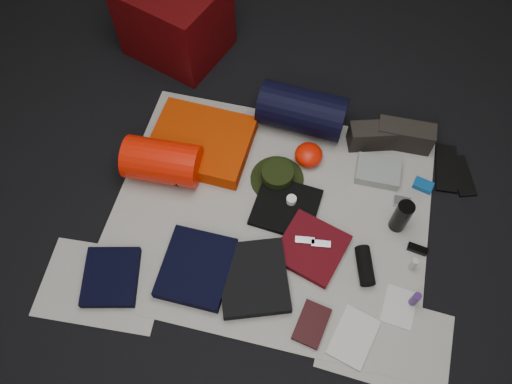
% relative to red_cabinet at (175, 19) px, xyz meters
% --- Properties ---
extents(floor, '(4.50, 4.50, 0.02)m').
position_rel_red_cabinet_xyz_m(floor, '(0.81, -1.02, -0.24)').
color(floor, black).
rests_on(floor, ground).
extents(newspaper_mat, '(1.60, 1.30, 0.01)m').
position_rel_red_cabinet_xyz_m(newspaper_mat, '(0.81, -1.02, -0.23)').
color(newspaper_mat, beige).
rests_on(newspaper_mat, floor).
extents(newspaper_sheet_front_left, '(0.61, 0.44, 0.00)m').
position_rel_red_cabinet_xyz_m(newspaper_sheet_front_left, '(0.11, -1.57, -0.23)').
color(newspaper_sheet_front_left, beige).
rests_on(newspaper_sheet_front_left, floor).
extents(newspaper_sheet_front_right, '(0.60, 0.43, 0.00)m').
position_rel_red_cabinet_xyz_m(newspaper_sheet_front_right, '(1.46, -1.52, -0.23)').
color(newspaper_sheet_front_right, beige).
rests_on(newspaper_sheet_front_right, floor).
extents(red_cabinet, '(0.67, 0.61, 0.46)m').
position_rel_red_cabinet_xyz_m(red_cabinet, '(0.00, 0.00, 0.00)').
color(red_cabinet, '#4C0507').
rests_on(red_cabinet, floor).
extents(sleeping_pad, '(0.54, 0.45, 0.10)m').
position_rel_red_cabinet_xyz_m(sleeping_pad, '(0.35, -0.70, -0.18)').
color(sleeping_pad, '#C93302').
rests_on(sleeping_pad, newspaper_mat).
extents(stuff_sack, '(0.40, 0.25, 0.23)m').
position_rel_red_cabinet_xyz_m(stuff_sack, '(0.21, -0.90, -0.11)').
color(stuff_sack, red).
rests_on(stuff_sack, newspaper_mat).
extents(sack_strap_left, '(0.02, 0.22, 0.22)m').
position_rel_red_cabinet_xyz_m(sack_strap_left, '(0.11, -0.90, -0.11)').
color(sack_strap_left, black).
rests_on(sack_strap_left, newspaper_mat).
extents(sack_strap_right, '(0.02, 0.22, 0.22)m').
position_rel_red_cabinet_xyz_m(sack_strap_right, '(0.31, -0.90, -0.11)').
color(sack_strap_right, black).
rests_on(sack_strap_right, newspaper_mat).
extents(navy_duffel, '(0.49, 0.28, 0.25)m').
position_rel_red_cabinet_xyz_m(navy_duffel, '(0.85, -0.42, -0.10)').
color(navy_duffel, black).
rests_on(navy_duffel, newspaper_mat).
extents(boonie_brim, '(0.32, 0.32, 0.01)m').
position_rel_red_cabinet_xyz_m(boonie_brim, '(0.80, -0.80, -0.22)').
color(boonie_brim, black).
rests_on(boonie_brim, newspaper_mat).
extents(boonie_crown, '(0.17, 0.17, 0.08)m').
position_rel_red_cabinet_xyz_m(boonie_crown, '(0.80, -0.80, -0.18)').
color(boonie_crown, black).
rests_on(boonie_crown, boonie_brim).
extents(hiking_boot_left, '(0.31, 0.19, 0.15)m').
position_rel_red_cabinet_xyz_m(hiking_boot_left, '(1.27, -0.45, -0.15)').
color(hiking_boot_left, black).
rests_on(hiking_boot_left, newspaper_mat).
extents(hiking_boot_right, '(0.31, 0.12, 0.15)m').
position_rel_red_cabinet_xyz_m(hiking_boot_right, '(1.42, -0.42, -0.15)').
color(hiking_boot_right, black).
rests_on(hiking_boot_right, newspaper_mat).
extents(flip_flop_left, '(0.13, 0.31, 0.02)m').
position_rel_red_cabinet_xyz_m(flip_flop_left, '(1.67, -0.52, -0.22)').
color(flip_flop_left, black).
rests_on(flip_flop_left, floor).
extents(flip_flop_right, '(0.16, 0.26, 0.01)m').
position_rel_red_cabinet_xyz_m(flip_flop_right, '(1.76, -0.55, -0.22)').
color(flip_flop_right, black).
rests_on(flip_flop_right, floor).
extents(trousers_navy_a, '(0.32, 0.34, 0.05)m').
position_rel_red_cabinet_xyz_m(trousers_navy_a, '(0.15, -1.53, -0.20)').
color(trousers_navy_a, black).
rests_on(trousers_navy_a, newspaper_mat).
extents(trousers_navy_b, '(0.32, 0.37, 0.06)m').
position_rel_red_cabinet_xyz_m(trousers_navy_b, '(0.53, -1.39, -0.19)').
color(trousers_navy_b, black).
rests_on(trousers_navy_b, newspaper_mat).
extents(trousers_charcoal, '(0.42, 0.45, 0.06)m').
position_rel_red_cabinet_xyz_m(trousers_charcoal, '(0.81, -1.38, -0.19)').
color(trousers_charcoal, black).
rests_on(trousers_charcoal, newspaper_mat).
extents(black_tshirt, '(0.35, 0.33, 0.03)m').
position_rel_red_cabinet_xyz_m(black_tshirt, '(0.88, -0.96, -0.21)').
color(black_tshirt, black).
rests_on(black_tshirt, newspaper_mat).
extents(red_shirt, '(0.38, 0.38, 0.04)m').
position_rel_red_cabinet_xyz_m(red_shirt, '(1.05, -1.16, -0.20)').
color(red_shirt, '#520910').
rests_on(red_shirt, newspaper_mat).
extents(orange_stuff_sack, '(0.20, 0.20, 0.10)m').
position_rel_red_cabinet_xyz_m(orange_stuff_sack, '(0.94, -0.64, -0.17)').
color(orange_stuff_sack, red).
rests_on(orange_stuff_sack, newspaper_mat).
extents(first_aid_pouch, '(0.23, 0.17, 0.06)m').
position_rel_red_cabinet_xyz_m(first_aid_pouch, '(1.31, -0.65, -0.19)').
color(first_aid_pouch, gray).
rests_on(first_aid_pouch, newspaper_mat).
extents(water_bottle, '(0.10, 0.10, 0.21)m').
position_rel_red_cabinet_xyz_m(water_bottle, '(1.45, -0.93, -0.12)').
color(water_bottle, black).
rests_on(water_bottle, newspaper_mat).
extents(speaker, '(0.12, 0.20, 0.07)m').
position_rel_red_cabinet_xyz_m(speaker, '(1.31, -1.19, -0.19)').
color(speaker, black).
rests_on(speaker, newspaper_mat).
extents(compact_camera, '(0.09, 0.05, 0.03)m').
position_rel_red_cabinet_xyz_m(compact_camera, '(1.46, -0.80, -0.21)').
color(compact_camera, silver).
rests_on(compact_camera, newspaper_mat).
extents(cyan_case, '(0.11, 0.08, 0.03)m').
position_rel_red_cabinet_xyz_m(cyan_case, '(1.56, -0.67, -0.21)').
color(cyan_case, '#0E4D8E').
rests_on(cyan_case, newspaper_mat).
extents(toiletry_purple, '(0.05, 0.05, 0.11)m').
position_rel_red_cabinet_xyz_m(toiletry_purple, '(1.56, -1.31, -0.17)').
color(toiletry_purple, '#3F2067').
rests_on(toiletry_purple, newspaper_mat).
extents(toiletry_clear, '(0.04, 0.04, 0.09)m').
position_rel_red_cabinet_xyz_m(toiletry_clear, '(1.54, -1.14, -0.18)').
color(toiletry_clear, '#B9BEB8').
rests_on(toiletry_clear, newspaper_mat).
extents(paperback_book, '(0.16, 0.22, 0.03)m').
position_rel_red_cabinet_xyz_m(paperback_book, '(1.12, -1.52, -0.21)').
color(paperback_book, black).
rests_on(paperback_book, newspaper_mat).
extents(map_booklet, '(0.23, 0.28, 0.01)m').
position_rel_red_cabinet_xyz_m(map_booklet, '(1.31, -1.53, -0.22)').
color(map_booklet, silver).
rests_on(map_booklet, newspaper_mat).
extents(map_printout, '(0.16, 0.20, 0.01)m').
position_rel_red_cabinet_xyz_m(map_printout, '(1.50, -1.35, -0.22)').
color(map_printout, silver).
rests_on(map_printout, newspaper_mat).
extents(sunglasses, '(0.10, 0.05, 0.02)m').
position_rel_red_cabinet_xyz_m(sunglasses, '(1.56, -1.04, -0.21)').
color(sunglasses, black).
rests_on(sunglasses, newspaper_mat).
extents(key_cluster, '(0.08, 0.08, 0.01)m').
position_rel_red_cabinet_xyz_m(key_cluster, '(0.20, -1.62, -0.22)').
color(key_cluster, silver).
rests_on(key_cluster, newspaper_mat).
extents(tape_roll, '(0.05, 0.05, 0.03)m').
position_rel_red_cabinet_xyz_m(tape_roll, '(0.90, -0.93, -0.17)').
color(tape_roll, white).
rests_on(tape_roll, black_tshirt).
extents(energy_bar_a, '(0.10, 0.05, 0.01)m').
position_rel_red_cabinet_xyz_m(energy_bar_a, '(1.01, -1.14, -0.18)').
color(energy_bar_a, silver).
rests_on(energy_bar_a, red_shirt).
extents(energy_bar_b, '(0.10, 0.05, 0.01)m').
position_rel_red_cabinet_xyz_m(energy_bar_b, '(1.09, -1.14, -0.18)').
color(energy_bar_b, silver).
rests_on(energy_bar_b, red_shirt).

